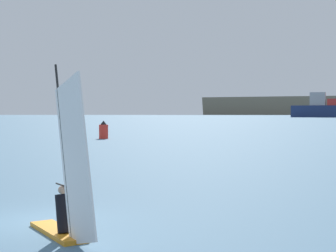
% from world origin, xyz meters
% --- Properties ---
extents(ground_plane, '(4000.00, 4000.00, 0.00)m').
position_xyz_m(ground_plane, '(0.00, 0.00, 0.00)').
color(ground_plane, '#476B84').
extents(windsurfer, '(2.91, 2.93, 4.54)m').
position_xyz_m(windsurfer, '(1.63, -1.81, 1.19)').
color(windsurfer, orange).
rests_on(windsurfer, ground_plane).
extents(distant_headland, '(764.20, 521.08, 34.77)m').
position_xyz_m(distant_headland, '(-23.90, 1169.35, 17.38)').
color(distant_headland, '#756B56').
rests_on(distant_headland, ground_plane).
extents(channel_buoy, '(1.14, 1.14, 2.27)m').
position_xyz_m(channel_buoy, '(-14.49, 46.28, 1.02)').
color(channel_buoy, red).
rests_on(channel_buoy, ground_plane).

